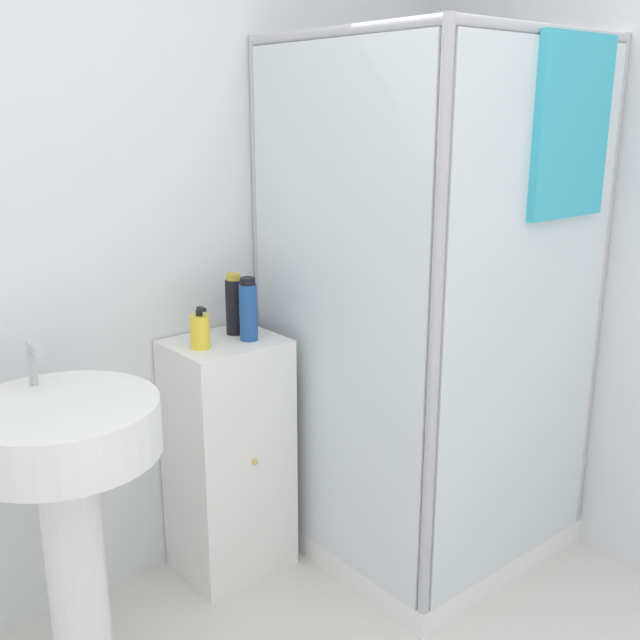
% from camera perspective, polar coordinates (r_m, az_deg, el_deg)
% --- Properties ---
extents(wall_back, '(6.40, 0.06, 2.50)m').
position_cam_1_polar(wall_back, '(2.49, -20.09, 5.28)').
color(wall_back, silver).
rests_on(wall_back, ground_plane).
extents(shower_enclosure, '(0.92, 0.95, 1.91)m').
position_cam_1_polar(shower_enclosure, '(2.88, 8.12, -8.03)').
color(shower_enclosure, white).
rests_on(shower_enclosure, ground_plane).
extents(vanity_cabinet, '(0.38, 0.34, 0.89)m').
position_cam_1_polar(vanity_cabinet, '(2.79, -6.97, -10.30)').
color(vanity_cabinet, white).
rests_on(vanity_cabinet, ground_plane).
extents(sink, '(0.53, 0.53, 1.03)m').
position_cam_1_polar(sink, '(2.23, -18.73, -11.33)').
color(sink, white).
rests_on(sink, ground_plane).
extents(soap_dispenser, '(0.07, 0.07, 0.15)m').
position_cam_1_polar(soap_dispenser, '(2.54, -9.13, -0.84)').
color(soap_dispenser, yellow).
rests_on(soap_dispenser, vanity_cabinet).
extents(shampoo_bottle_tall_black, '(0.06, 0.06, 0.22)m').
position_cam_1_polar(shampoo_bottle_tall_black, '(2.67, -6.57, 1.17)').
color(shampoo_bottle_tall_black, black).
rests_on(shampoo_bottle_tall_black, vanity_cabinet).
extents(shampoo_bottle_blue, '(0.06, 0.06, 0.22)m').
position_cam_1_polar(shampoo_bottle_blue, '(2.59, -5.48, 0.77)').
color(shampoo_bottle_blue, '#1E4C93').
rests_on(shampoo_bottle_blue, vanity_cabinet).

